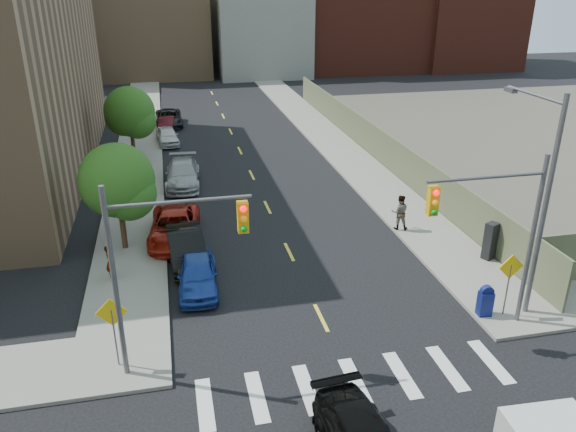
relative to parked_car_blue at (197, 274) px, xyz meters
name	(u,v)px	position (x,y,z in m)	size (l,w,h in m)	color
sidewalk_nw	(141,126)	(-3.06, 30.13, -0.65)	(3.50, 73.00, 0.15)	gray
sidewalk_ne	(306,117)	(12.44, 30.13, -0.65)	(3.50, 73.00, 0.15)	gray
fence_north	(374,142)	(14.29, 16.63, 0.53)	(0.12, 44.00, 2.50)	#54593E
gravel_lot	(568,137)	(32.69, 18.63, -0.69)	(36.00, 42.00, 0.06)	#595447
bg_bldg_west	(26,32)	(-17.31, 58.63, 5.28)	(14.00, 18.00, 12.00)	#592319
bg_bldg_midwest	(154,17)	(-1.31, 60.63, 6.78)	(14.00, 16.00, 15.00)	#8C6B4C
bg_bldg_center	(258,35)	(12.69, 58.63, 4.28)	(12.00, 16.00, 10.00)	gray
bg_bldg_east	(351,10)	(26.69, 60.63, 7.28)	(18.00, 18.00, 16.00)	#592319
bg_bldg_fareast	(460,2)	(42.69, 58.63, 8.28)	(14.00, 16.00, 18.00)	#592319
signal_nw	(161,255)	(-1.30, -5.37, 3.81)	(4.59, 0.30, 7.00)	#59595E
signal_ne	(499,222)	(10.67, -5.37, 3.81)	(4.59, 0.30, 7.00)	#59595E
streetlight_ne	(541,191)	(12.89, -4.47, 4.50)	(0.25, 3.70, 9.00)	#59595E
warn_sign_nw	(113,320)	(-3.11, -4.87, 1.27)	(1.06, 0.06, 2.83)	#59595E
warn_sign_ne	(510,274)	(11.89, -4.87, 1.27)	(1.06, 0.06, 2.83)	#59595E
warn_sign_midwest	(129,186)	(-3.11, 8.63, 1.27)	(1.06, 0.06, 2.83)	#59595E
tree_west_near	(118,185)	(-3.32, 4.68, 2.76)	(3.66, 3.64, 5.52)	#332114
tree_west_far	(130,115)	(-3.32, 19.68, 2.76)	(3.66, 3.64, 5.52)	#332114
parked_car_blue	(197,274)	(0.00, 0.00, 0.00)	(1.70, 4.23, 1.44)	#1B3A96
parked_car_black	(186,246)	(-0.35, 2.76, 0.06)	(1.65, 4.75, 1.56)	black
parked_car_red	(175,227)	(-0.81, 5.23, 0.03)	(2.50, 5.43, 1.51)	#9E1C0F
parked_car_silver	(183,174)	(-0.03, 13.62, 0.05)	(2.16, 5.32, 1.55)	#9B9EA2
parked_car_white	(167,136)	(-0.81, 23.76, -0.03)	(1.64, 4.07, 1.39)	silver
parked_car_maroon	(167,124)	(-0.78, 27.97, -0.10)	(1.31, 3.76, 1.24)	#430D15
parked_car_grey	(169,118)	(-0.54, 30.04, -0.02)	(2.34, 5.07, 1.41)	black
mailbox	(485,301)	(11.08, -4.75, 0.07)	(0.56, 0.44, 1.33)	navy
payphone	(490,241)	(13.86, -0.36, 0.35)	(0.55, 0.45, 1.85)	black
pedestrian_west	(110,262)	(-3.74, 1.49, 0.25)	(0.60, 0.39, 1.65)	gray
pedestrian_east	(400,212)	(10.99, 3.79, 0.39)	(0.93, 0.73, 1.92)	gray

